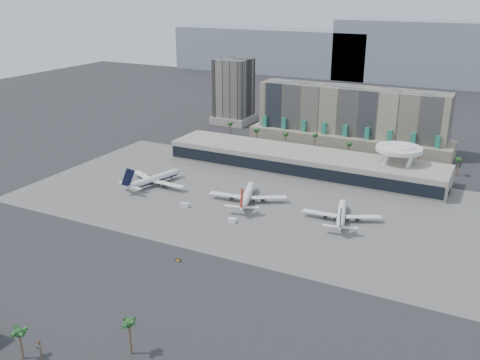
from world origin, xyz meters
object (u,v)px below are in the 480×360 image
at_px(airliner_centre, 247,195).
at_px(airliner_right, 341,214).
at_px(taxiway_sign, 178,260).
at_px(service_vehicle_b, 232,220).
at_px(utility_pole, 41,354).
at_px(airliner_left, 154,179).
at_px(service_vehicle_a, 185,205).

distance_m(airliner_centre, airliner_right, 50.99).
relative_size(airliner_right, taxiway_sign, 17.13).
distance_m(airliner_right, service_vehicle_b, 52.63).
relative_size(utility_pole, airliner_left, 0.28).
relative_size(service_vehicle_a, taxiway_sign, 2.05).
bearing_deg(service_vehicle_b, taxiway_sign, -94.70).
distance_m(service_vehicle_a, service_vehicle_b, 30.88).
bearing_deg(taxiway_sign, service_vehicle_b, 73.27).
bearing_deg(service_vehicle_a, airliner_right, 11.15).
height_order(utility_pole, airliner_centre, airliner_centre).
distance_m(airliner_right, service_vehicle_a, 79.06).
bearing_deg(utility_pole, taxiway_sign, 92.07).
xyz_separation_m(airliner_left, taxiway_sign, (61.43, -69.15, -3.25)).
xyz_separation_m(utility_pole, service_vehicle_a, (-31.50, 125.03, -6.01)).
bearing_deg(airliner_right, airliner_centre, 164.66).
bearing_deg(airliner_left, airliner_right, 14.50).
distance_m(airliner_left, airliner_right, 109.15).
bearing_deg(airliner_centre, service_vehicle_b, -97.16).
bearing_deg(service_vehicle_a, taxiway_sign, -63.40).
relative_size(airliner_centre, service_vehicle_a, 8.91).
xyz_separation_m(airliner_centre, airliner_right, (50.98, -0.74, -0.27)).
height_order(utility_pole, airliner_right, airliner_right).
bearing_deg(airliner_right, utility_pole, -121.75).
height_order(airliner_right, taxiway_sign, airliner_right).
distance_m(airliner_left, airliner_centre, 58.18).
bearing_deg(airliner_right, airliner_left, 165.78).
distance_m(utility_pole, airliner_right, 151.77).
bearing_deg(service_vehicle_b, airliner_left, 155.95).
bearing_deg(service_vehicle_a, airliner_left, 145.97).
bearing_deg(taxiway_sign, utility_pole, -102.57).
relative_size(airliner_right, service_vehicle_b, 9.67).
distance_m(airliner_left, service_vehicle_a, 38.04).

